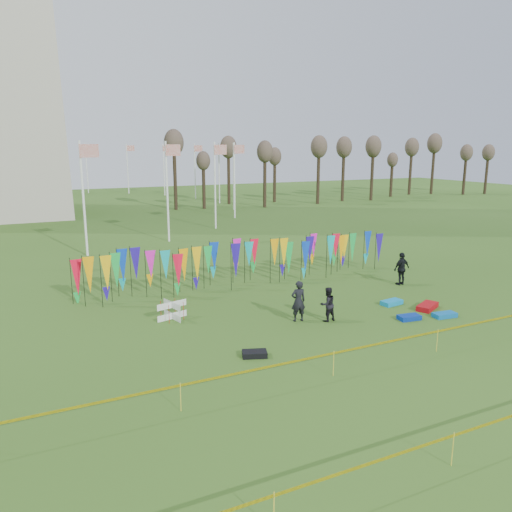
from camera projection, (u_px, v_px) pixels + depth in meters
name	position (u px, v px, depth m)	size (l,w,h in m)	color
ground	(335.00, 341.00, 19.86)	(160.00, 160.00, 0.00)	#2E5317
banner_row	(246.00, 258.00, 27.75)	(18.64, 0.64, 2.42)	black
caution_tape_near	(372.00, 346.00, 17.40)	(26.00, 0.02, 0.90)	yellow
caution_tape_far	(504.00, 420.00, 12.71)	(26.00, 0.02, 0.90)	yellow
tree_line	(347.00, 157.00, 70.79)	(53.92, 1.92, 7.84)	#362A1B
box_kite	(172.00, 310.00, 22.31)	(0.75, 0.75, 0.84)	#B5110D
person_left	(298.00, 301.00, 21.99)	(0.67, 0.49, 1.85)	black
person_mid	(327.00, 304.00, 22.05)	(0.75, 0.46, 1.55)	black
person_right	(402.00, 269.00, 27.81)	(1.08, 0.62, 1.85)	black
kite_bag_turquoise	(392.00, 302.00, 24.47)	(1.09, 0.54, 0.22)	#0E8ED4
kite_bag_blue	(409.00, 317.00, 22.34)	(1.00, 0.52, 0.21)	#09309B
kite_bag_red	(427.00, 307.00, 23.79)	(1.37, 0.63, 0.25)	#B00B11
kite_bag_black	(255.00, 354.00, 18.42)	(0.91, 0.53, 0.21)	black
kite_bag_teal	(445.00, 315.00, 22.67)	(1.07, 0.51, 0.20)	#0C66B5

